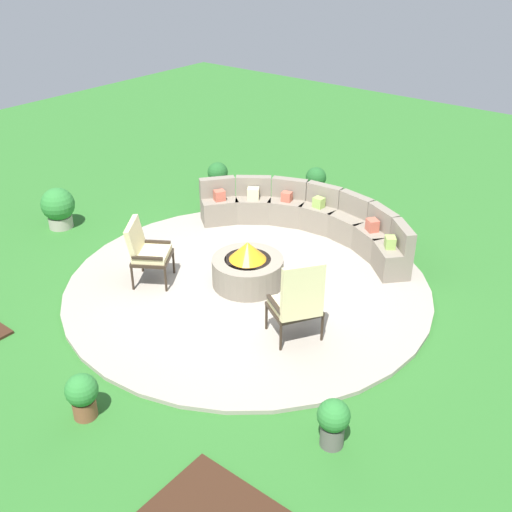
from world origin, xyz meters
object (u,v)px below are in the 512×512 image
at_px(fire_pit, 248,268).
at_px(potted_plant_2, 316,180).
at_px(lounge_chair_front_right, 298,301).
at_px(potted_plant_0, 82,394).
at_px(potted_plant_3, 333,421).
at_px(potted_plant_1, 58,207).
at_px(potted_plant_4, 218,178).
at_px(lounge_chair_front_left, 146,250).
at_px(curved_stone_bench, 311,219).

bearing_deg(fire_pit, potted_plant_2, 107.63).
height_order(lounge_chair_front_right, potted_plant_0, lounge_chair_front_right).
height_order(fire_pit, lounge_chair_front_right, lounge_chair_front_right).
distance_m(lounge_chair_front_right, potted_plant_3, 1.84).
relative_size(potted_plant_1, potted_plant_3, 1.28).
bearing_deg(potted_plant_0, lounge_chair_front_right, 67.60).
bearing_deg(potted_plant_4, potted_plant_2, 38.65).
xyz_separation_m(lounge_chair_front_right, potted_plant_0, (-1.07, -2.59, -0.33)).
bearing_deg(lounge_chair_front_left, fire_pit, 92.38).
relative_size(curved_stone_bench, lounge_chair_front_right, 3.49).
height_order(lounge_chair_front_left, potted_plant_4, lounge_chair_front_left).
xyz_separation_m(potted_plant_1, potted_plant_4, (1.30, 2.84, -0.02)).
height_order(curved_stone_bench, lounge_chair_front_right, lounge_chair_front_right).
height_order(potted_plant_2, potted_plant_3, potted_plant_2).
distance_m(potted_plant_0, potted_plant_4, 6.35).
relative_size(fire_pit, potted_plant_2, 1.78).
bearing_deg(potted_plant_0, lounge_chair_front_left, 122.75).
xyz_separation_m(fire_pit, potted_plant_2, (-1.13, 3.57, -0.00)).
distance_m(curved_stone_bench, potted_plant_2, 1.90).
bearing_deg(potted_plant_1, lounge_chair_front_right, -1.85).
xyz_separation_m(potted_plant_2, potted_plant_3, (3.83, -5.48, -0.00)).
distance_m(lounge_chair_front_right, potted_plant_0, 2.82).
height_order(potted_plant_2, potted_plant_4, potted_plant_4).
xyz_separation_m(potted_plant_2, potted_plant_4, (-1.53, -1.23, 0.05)).
xyz_separation_m(lounge_chair_front_right, potted_plant_4, (-4.04, 3.02, -0.26)).
bearing_deg(potted_plant_2, fire_pit, -72.37).
xyz_separation_m(curved_stone_bench, potted_plant_3, (2.86, -3.85, -0.05)).
relative_size(lounge_chair_front_left, lounge_chair_front_right, 0.86).
relative_size(curved_stone_bench, potted_plant_0, 7.23).
bearing_deg(curved_stone_bench, lounge_chair_front_left, -110.96).
distance_m(potted_plant_1, potted_plant_4, 3.13).
xyz_separation_m(lounge_chair_front_right, potted_plant_3, (1.32, -1.24, -0.32)).
bearing_deg(lounge_chair_front_left, potted_plant_2, 145.90).
relative_size(lounge_chair_front_left, potted_plant_2, 1.67).
bearing_deg(potted_plant_1, potted_plant_0, -32.93).
height_order(fire_pit, potted_plant_3, fire_pit).
relative_size(potted_plant_0, potted_plant_3, 0.97).
xyz_separation_m(lounge_chair_front_right, potted_plant_1, (-5.34, 0.17, -0.25)).
bearing_deg(potted_plant_3, potted_plant_1, 168.06).
bearing_deg(potted_plant_2, potted_plant_0, -78.13).
relative_size(fire_pit, lounge_chair_front_right, 0.92).
xyz_separation_m(curved_stone_bench, lounge_chair_front_right, (1.53, -2.61, 0.27)).
relative_size(lounge_chair_front_left, potted_plant_4, 1.42).
distance_m(lounge_chair_front_left, potted_plant_4, 3.52).
distance_m(fire_pit, potted_plant_0, 3.28).
xyz_separation_m(fire_pit, potted_plant_4, (-2.67, 2.34, 0.05)).
bearing_deg(potted_plant_1, lounge_chair_front_left, -7.72).
xyz_separation_m(fire_pit, curved_stone_bench, (-0.16, 1.94, 0.04)).
distance_m(lounge_chair_front_right, potted_plant_2, 4.94).
bearing_deg(potted_plant_0, curved_stone_bench, 95.12).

